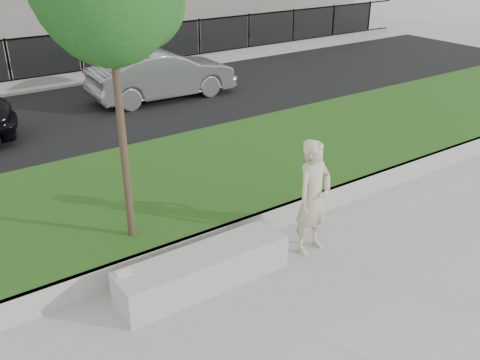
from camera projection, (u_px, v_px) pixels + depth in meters
ground at (272, 277)px, 7.64m from camera, size 90.00×90.00×0.00m
grass_bank at (172, 189)px, 9.78m from camera, size 34.00×4.00×0.40m
grass_kerb at (231, 234)px, 8.33m from camera, size 34.00×0.08×0.40m
street at (72, 119)px, 13.94m from camera, size 34.00×7.00×0.04m
far_pavement at (25, 81)px, 17.27m from camera, size 34.00×3.00×0.12m
iron_fence at (31, 72)px, 16.32m from camera, size 32.00×0.30×1.50m
stone_bench at (204, 269)px, 7.37m from camera, size 2.49×0.62×0.51m
man at (313, 197)px, 7.93m from camera, size 0.71×0.52×1.80m
book at (124, 273)px, 6.84m from camera, size 0.22×0.18×0.02m
car_silver at (162, 75)px, 15.29m from camera, size 4.23×1.60×1.38m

